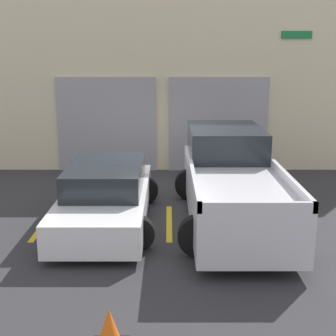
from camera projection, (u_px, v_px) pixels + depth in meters
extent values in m
plane|color=#2D2D30|center=(168.00, 198.00, 11.85)|extent=(28.00, 28.00, 0.00)
cube|color=beige|center=(168.00, 84.00, 14.43)|extent=(13.71, 0.60, 5.33)
cube|color=#939399|center=(105.00, 125.00, 14.38)|extent=(3.03, 0.08, 2.89)
cube|color=#939399|center=(217.00, 125.00, 14.39)|extent=(3.03, 0.08, 2.89)
cube|color=#197238|center=(295.00, 35.00, 13.77)|extent=(0.90, 0.03, 0.22)
cube|color=silver|center=(231.00, 192.00, 9.97)|extent=(1.86, 5.52, 0.96)
cube|color=#1E2328|center=(224.00, 141.00, 11.25)|extent=(1.71, 2.48, 0.69)
cube|color=silver|center=(193.00, 182.00, 8.63)|extent=(0.08, 3.03, 0.18)
cube|color=silver|center=(289.00, 182.00, 8.63)|extent=(0.08, 3.03, 0.18)
cube|color=silver|center=(256.00, 208.00, 7.20)|extent=(1.86, 0.08, 0.18)
cylinder|color=black|center=(189.00, 184.00, 11.70)|extent=(0.77, 0.22, 0.77)
cylinder|color=black|center=(254.00, 184.00, 11.71)|extent=(0.77, 0.22, 0.77)
cylinder|color=black|center=(198.00, 236.00, 8.38)|extent=(0.77, 0.22, 0.77)
cylinder|color=black|center=(289.00, 236.00, 8.38)|extent=(0.77, 0.22, 0.77)
cube|color=white|center=(105.00, 203.00, 10.02)|extent=(1.75, 4.51, 0.61)
cube|color=#1E2328|center=(105.00, 176.00, 10.00)|extent=(1.54, 2.48, 0.53)
cylinder|color=black|center=(81.00, 190.00, 11.41)|extent=(0.64, 0.22, 0.64)
cylinder|color=black|center=(144.00, 190.00, 11.41)|extent=(0.64, 0.22, 0.64)
cylinder|color=black|center=(55.00, 233.00, 8.69)|extent=(0.64, 0.22, 0.64)
cylinder|color=black|center=(137.00, 233.00, 8.69)|extent=(0.64, 0.22, 0.64)
cube|color=gold|center=(44.00, 223.00, 10.12)|extent=(0.12, 2.20, 0.01)
cube|color=gold|center=(168.00, 223.00, 10.13)|extent=(0.12, 2.20, 0.01)
cube|color=gold|center=(292.00, 222.00, 10.14)|extent=(0.12, 2.20, 0.01)
cone|color=orange|center=(108.00, 329.00, 5.74)|extent=(0.36, 0.36, 0.55)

